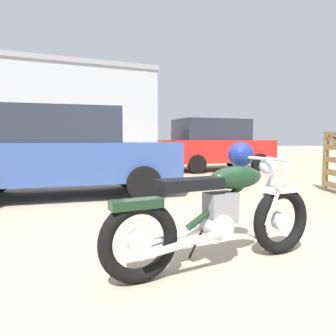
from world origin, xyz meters
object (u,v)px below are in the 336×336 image
(silver_sedan_mid, at_px, (56,145))
(white_estate_far, at_px, (64,153))
(dark_sedan_left, at_px, (215,144))
(vintage_motorcycle, at_px, (222,209))

(silver_sedan_mid, xyz_separation_m, white_estate_far, (-0.12, -8.74, 0.00))
(dark_sedan_left, xyz_separation_m, silver_sedan_mid, (-5.15, 5.12, -0.08))
(vintage_motorcycle, relative_size, white_estate_far, 0.48)
(dark_sedan_left, bearing_deg, vintage_motorcycle, -119.37)
(silver_sedan_mid, distance_m, white_estate_far, 8.74)
(dark_sedan_left, distance_m, white_estate_far, 6.39)
(dark_sedan_left, relative_size, silver_sedan_mid, 0.89)
(vintage_motorcycle, bearing_deg, dark_sedan_left, 55.90)
(dark_sedan_left, relative_size, white_estate_far, 0.91)
(silver_sedan_mid, bearing_deg, white_estate_far, 97.34)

